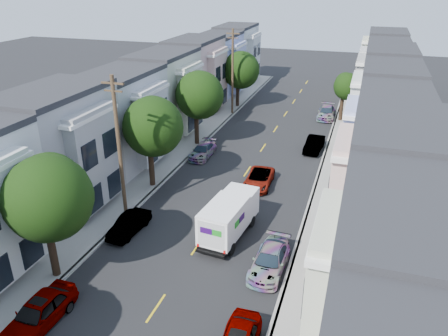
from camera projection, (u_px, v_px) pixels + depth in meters
name	position (u px, v px, depth m)	size (l,w,h in m)	color
ground	(198.00, 246.00, 27.92)	(160.00, 160.00, 0.00)	black
road_slab	(256.00, 159.00, 40.92)	(12.00, 70.00, 0.02)	black
curb_left	(196.00, 151.00, 42.61)	(0.30, 70.00, 0.15)	gray
curb_right	(321.00, 166.00, 39.18)	(0.30, 70.00, 0.15)	gray
sidewalk_left	(183.00, 149.00, 42.98)	(2.60, 70.00, 0.15)	gray
sidewalk_right	(336.00, 168.00, 38.82)	(2.60, 70.00, 0.15)	gray
centerline	(256.00, 159.00, 40.93)	(0.12, 70.00, 0.01)	gold
townhouse_row_left	(149.00, 146.00, 44.09)	(5.00, 70.00, 8.50)	#9DA7D6
townhouse_row_right	(381.00, 175.00, 37.77)	(5.00, 70.00, 8.50)	#9DA7D6
tree_b	(47.00, 198.00, 22.96)	(4.70, 4.70, 7.48)	black
tree_c	(152.00, 127.00, 33.53)	(4.70, 4.70, 7.51)	black
tree_d	(199.00, 95.00, 42.18)	(4.70, 4.70, 7.51)	black
tree_e	(240.00, 70.00, 54.89)	(4.70, 4.70, 7.13)	black
tree_far_r	(346.00, 87.00, 49.65)	(3.10, 3.10, 5.70)	black
utility_pole_near	(119.00, 149.00, 29.33)	(1.60, 0.26, 10.00)	#42301E
utility_pole_far	(233.00, 72.00, 51.88)	(1.60, 0.26, 10.00)	#42301E
fedex_truck	(229.00, 216.00, 28.37)	(2.15, 5.60, 2.68)	white
lead_sedan	(259.00, 179.00, 35.51)	(2.04, 4.42, 1.23)	black
parked_left_b	(39.00, 313.00, 21.34)	(1.77, 4.63, 1.50)	black
parked_left_c	(129.00, 225.00, 29.07)	(1.30, 3.70, 1.23)	gray
parked_left_d	(203.00, 151.00, 41.15)	(1.71, 4.07, 1.22)	#330E04
parked_right_b	(270.00, 261.00, 25.38)	(1.83, 4.35, 1.31)	silver
parked_right_c	(314.00, 144.00, 42.53)	(1.44, 4.08, 1.36)	black
parked_right_d	(326.00, 113.00, 52.17)	(1.92, 4.58, 1.37)	black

